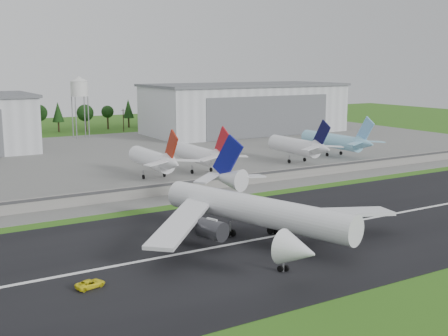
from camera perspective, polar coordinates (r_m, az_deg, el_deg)
ground at (r=119.33m, az=14.66°, el=-6.76°), size 600.00×600.00×0.00m
runway at (r=126.21m, az=11.44°, el=-5.66°), size 320.00×60.00×0.10m
runway_centerline at (r=126.20m, az=11.44°, el=-5.63°), size 220.00×1.00×0.02m
apron at (r=218.52m, az=-8.17°, el=1.23°), size 320.00×150.00×0.10m
blast_fence at (r=160.94m, az=0.72°, el=-1.32°), size 240.00×0.61×3.50m
hangar_east at (r=291.38m, az=2.11°, el=6.10°), size 102.00×47.00×25.20m
water_tower at (r=275.76m, az=-14.51°, el=8.01°), size 8.40×8.40×29.40m
utility_poles at (r=293.42m, az=-14.18°, el=3.34°), size 230.00×3.00×12.00m
treeline at (r=307.75m, az=-14.98°, el=3.62°), size 320.00×16.00×22.00m
main_airliner at (r=111.61m, az=3.29°, el=-5.01°), size 54.29×57.72×18.17m
ground_vehicle at (r=92.25m, az=-13.43°, el=-11.37°), size 5.10×3.17×1.32m
parked_jet_red_a at (r=172.67m, az=-6.98°, el=0.85°), size 7.36×31.29×16.58m
parked_jet_red_b at (r=179.94m, az=-2.08°, el=1.30°), size 7.36×31.29×16.54m
parked_jet_navy at (r=201.20m, az=7.71°, el=2.21°), size 7.36×31.29×16.65m
parked_jet_skyblue at (r=219.04m, az=11.42°, el=2.73°), size 7.36×37.29×16.56m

